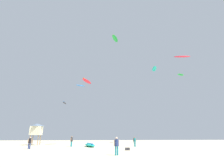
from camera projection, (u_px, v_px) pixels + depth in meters
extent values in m
plane|color=beige|center=(137.00, 164.00, 11.13)|extent=(120.00, 120.00, 0.00)
cylinder|color=teal|center=(118.00, 151.00, 16.09)|extent=(0.15, 0.15, 0.82)
cylinder|color=teal|center=(116.00, 151.00, 16.07)|extent=(0.15, 0.15, 0.82)
cylinder|color=navy|center=(117.00, 143.00, 16.29)|extent=(0.38, 0.38, 0.62)
cylinder|color=beige|center=(119.00, 143.00, 16.31)|extent=(0.11, 0.11, 0.57)
cylinder|color=beige|center=(114.00, 143.00, 16.25)|extent=(0.11, 0.11, 0.57)
sphere|color=beige|center=(117.00, 138.00, 16.41)|extent=(0.22, 0.22, 0.22)
cylinder|color=teal|center=(71.00, 144.00, 28.60)|extent=(0.16, 0.16, 0.85)
cylinder|color=teal|center=(72.00, 144.00, 28.77)|extent=(0.16, 0.16, 0.85)
cylinder|color=#2D2D33|center=(72.00, 139.00, 28.90)|extent=(0.39, 0.39, 0.64)
cylinder|color=#936B4C|center=(71.00, 140.00, 28.69)|extent=(0.11, 0.11, 0.59)
cylinder|color=#936B4C|center=(72.00, 140.00, 29.09)|extent=(0.11, 0.11, 0.59)
sphere|color=#936B4C|center=(72.00, 137.00, 29.03)|extent=(0.23, 0.23, 0.23)
cylinder|color=teal|center=(135.00, 144.00, 28.60)|extent=(0.15, 0.15, 0.79)
cylinder|color=teal|center=(134.00, 144.00, 28.60)|extent=(0.15, 0.15, 0.79)
cylinder|color=teal|center=(135.00, 140.00, 28.80)|extent=(0.36, 0.36, 0.59)
cylinder|color=#936B4C|center=(136.00, 140.00, 28.79)|extent=(0.11, 0.11, 0.55)
cylinder|color=#936B4C|center=(133.00, 140.00, 28.80)|extent=(0.11, 0.11, 0.55)
sphere|color=#936B4C|center=(135.00, 137.00, 28.92)|extent=(0.21, 0.21, 0.21)
cylinder|color=navy|center=(30.00, 146.00, 23.37)|extent=(0.15, 0.15, 0.81)
cylinder|color=navy|center=(29.00, 146.00, 23.29)|extent=(0.15, 0.15, 0.81)
cylinder|color=black|center=(30.00, 141.00, 23.53)|extent=(0.37, 0.37, 0.60)
cylinder|color=tan|center=(32.00, 141.00, 23.63)|extent=(0.11, 0.11, 0.56)
cylinder|color=tan|center=(28.00, 141.00, 23.43)|extent=(0.11, 0.11, 0.56)
sphere|color=tan|center=(30.00, 138.00, 23.66)|extent=(0.22, 0.22, 0.22)
ellipsoid|color=#19B29E|center=(90.00, 145.00, 28.38)|extent=(2.44, 5.06, 0.54)
cylinder|color=blue|center=(90.00, 144.00, 28.45)|extent=(1.21, 4.42, 0.21)
cylinder|color=#8C704C|center=(40.00, 140.00, 34.01)|extent=(0.14, 0.14, 1.90)
cylinder|color=#8C704C|center=(38.00, 140.00, 32.58)|extent=(0.14, 0.14, 1.90)
cylinder|color=#8C704C|center=(32.00, 140.00, 33.87)|extent=(0.14, 0.14, 1.90)
cylinder|color=#8C704C|center=(30.00, 140.00, 32.44)|extent=(0.14, 0.14, 1.90)
cube|color=beige|center=(36.00, 131.00, 33.75)|extent=(2.00, 2.00, 1.70)
pyramid|color=slate|center=(37.00, 125.00, 34.08)|extent=(2.30, 2.30, 0.55)
cube|color=#2D2D33|center=(127.00, 149.00, 21.57)|extent=(0.56, 0.36, 0.32)
ellipsoid|color=blue|center=(80.00, 86.00, 42.40)|extent=(2.38, 1.59, 0.34)
ellipsoid|color=#2D2D33|center=(64.00, 103.00, 48.36)|extent=(0.94, 3.14, 0.60)
cylinder|color=blue|center=(65.00, 102.00, 48.40)|extent=(0.14, 2.89, 0.14)
ellipsoid|color=green|center=(115.00, 39.00, 41.87)|extent=(2.36, 3.44, 0.80)
cylinder|color=yellow|center=(115.00, 38.00, 41.91)|extent=(1.50, 2.83, 0.15)
ellipsoid|color=#19B29E|center=(154.00, 69.00, 45.46)|extent=(1.69, 3.72, 0.68)
ellipsoid|color=red|center=(87.00, 81.00, 36.45)|extent=(2.43, 3.98, 0.50)
cylinder|color=orange|center=(87.00, 80.00, 36.50)|extent=(1.44, 3.35, 0.17)
ellipsoid|color=red|center=(182.00, 57.00, 43.14)|extent=(4.29, 1.88, 0.87)
ellipsoid|color=green|center=(181.00, 75.00, 42.60)|extent=(2.12, 1.25, 0.46)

